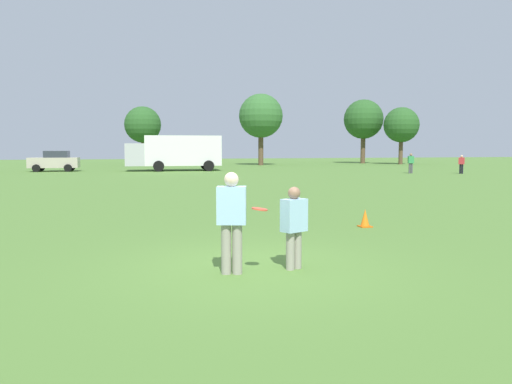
# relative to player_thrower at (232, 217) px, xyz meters

# --- Properties ---
(ground_plane) EXTENTS (170.70, 170.70, 0.00)m
(ground_plane) POSITION_rel_player_thrower_xyz_m (0.41, 0.38, -0.97)
(ground_plane) COLOR #517A33
(player_thrower) EXTENTS (0.54, 0.40, 1.73)m
(player_thrower) POSITION_rel_player_thrower_xyz_m (0.00, 0.00, 0.00)
(player_thrower) COLOR gray
(player_thrower) RESTS_ON ground
(player_defender) EXTENTS (0.50, 0.41, 1.46)m
(player_defender) POSITION_rel_player_thrower_xyz_m (1.13, 0.07, -0.16)
(player_defender) COLOR gray
(player_defender) RESTS_ON ground
(frisbee) EXTENTS (0.27, 0.27, 0.07)m
(frisbee) POSITION_rel_player_thrower_xyz_m (0.43, -0.21, 0.15)
(frisbee) COLOR #E54C33
(traffic_cone) EXTENTS (0.32, 0.32, 0.48)m
(traffic_cone) POSITION_rel_player_thrower_xyz_m (4.49, 4.08, -0.74)
(traffic_cone) COLOR #D8590C
(traffic_cone) RESTS_ON ground
(parked_car_center) EXTENTS (4.28, 2.36, 1.82)m
(parked_car_center) POSITION_rel_player_thrower_xyz_m (-8.02, 39.58, -0.05)
(parked_car_center) COLOR #B7AD99
(parked_car_center) RESTS_ON ground
(box_truck) EXTENTS (8.60, 3.25, 3.18)m
(box_truck) POSITION_rel_player_thrower_xyz_m (2.53, 38.10, 0.78)
(box_truck) COLOR white
(box_truck) RESTS_ON ground
(bystander_sideline_watcher) EXTENTS (0.45, 0.47, 1.51)m
(bystander_sideline_watcher) POSITION_rel_player_thrower_xyz_m (24.48, 27.28, -0.12)
(bystander_sideline_watcher) COLOR black
(bystander_sideline_watcher) RESTS_ON ground
(bystander_far_jogger) EXTENTS (0.50, 0.35, 1.64)m
(bystander_far_jogger) POSITION_rel_player_thrower_xyz_m (20.75, 28.70, -0.05)
(bystander_far_jogger) COLOR #4C4C51
(bystander_far_jogger) RESTS_ON ground
(tree_west_oak) EXTENTS (4.26, 4.26, 6.92)m
(tree_west_oak) POSITION_rel_player_thrower_xyz_m (0.05, 52.91, 3.79)
(tree_west_oak) COLOR brown
(tree_west_oak) RESTS_ON ground
(tree_west_maple) EXTENTS (5.20, 5.20, 8.45)m
(tree_west_maple) POSITION_rel_player_thrower_xyz_m (13.67, 50.09, 4.84)
(tree_west_maple) COLOR brown
(tree_west_maple) RESTS_ON ground
(tree_center_elm) EXTENTS (5.19, 5.19, 8.43)m
(tree_center_elm) POSITION_rel_player_thrower_xyz_m (28.61, 53.50, 4.82)
(tree_center_elm) COLOR brown
(tree_center_elm) RESTS_ON ground
(tree_east_birch) EXTENTS (4.39, 4.39, 7.13)m
(tree_east_birch) POSITION_rel_player_thrower_xyz_m (31.56, 48.93, 3.93)
(tree_east_birch) COLOR brown
(tree_east_birch) RESTS_ON ground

